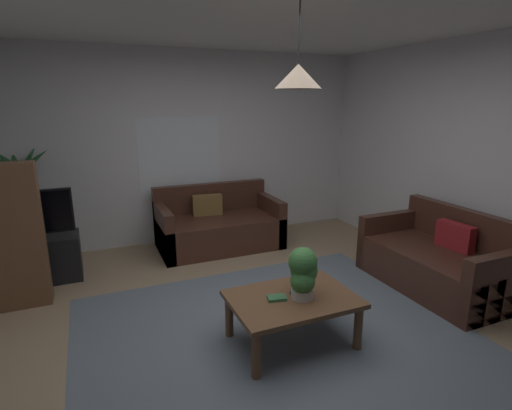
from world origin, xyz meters
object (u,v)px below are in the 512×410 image
at_px(coffee_table, 292,304).
at_px(pendant_lamp, 298,76).
at_px(book_on_table_0, 277,298).
at_px(bookshelf_corner, 1,238).
at_px(potted_plant_on_table, 303,271).
at_px(tv, 29,214).
at_px(tv_stand, 37,260).
at_px(couch_under_window, 218,227).
at_px(couch_right_side, 438,262).
at_px(remote_on_table_0, 295,290).
at_px(potted_palm_corner, 26,212).

xyz_separation_m(coffee_table, pendant_lamp, (-0.00, 0.00, 1.75)).
distance_m(book_on_table_0, pendant_lamp, 1.68).
bearing_deg(bookshelf_corner, potted_plant_on_table, -35.16).
xyz_separation_m(tv, pendant_lamp, (2.03, -2.11, 1.33)).
bearing_deg(pendant_lamp, bookshelf_corner, 144.43).
height_order(tv_stand, tv, tv).
bearing_deg(bookshelf_corner, tv_stand, 71.40).
height_order(bookshelf_corner, pendant_lamp, pendant_lamp).
relative_size(tv, bookshelf_corner, 0.61).
distance_m(book_on_table_0, bookshelf_corner, 2.62).
bearing_deg(couch_under_window, tv, -172.76).
xyz_separation_m(book_on_table_0, potted_plant_on_table, (0.21, -0.04, 0.21)).
xyz_separation_m(potted_plant_on_table, bookshelf_corner, (-2.29, 1.61, 0.07)).
bearing_deg(tv, book_on_table_0, -47.91).
height_order(book_on_table_0, potted_plant_on_table, potted_plant_on_table).
distance_m(couch_under_window, pendant_lamp, 3.01).
distance_m(couch_under_window, bookshelf_corner, 2.53).
xyz_separation_m(couch_right_side, book_on_table_0, (-2.05, -0.28, 0.15)).
relative_size(couch_under_window, coffee_table, 1.61).
xyz_separation_m(coffee_table, remote_on_table_0, (0.07, 0.08, 0.07)).
xyz_separation_m(potted_palm_corner, pendant_lamp, (2.13, -2.66, 1.44)).
height_order(potted_plant_on_table, tv_stand, potted_plant_on_table).
relative_size(coffee_table, tv, 1.17).
height_order(couch_right_side, potted_palm_corner, potted_palm_corner).
xyz_separation_m(couch_under_window, tv, (-2.18, -0.28, 0.50)).
bearing_deg(coffee_table, potted_plant_on_table, -20.81).
relative_size(tv, potted_palm_corner, 0.56).
xyz_separation_m(book_on_table_0, tv_stand, (-1.89, 2.12, -0.17)).
xyz_separation_m(potted_plant_on_table, potted_palm_corner, (-2.20, 2.68, 0.03)).
distance_m(couch_right_side, potted_palm_corner, 4.70).
relative_size(coffee_table, book_on_table_0, 6.79).
relative_size(coffee_table, bookshelf_corner, 0.72).
relative_size(bookshelf_corner, pendant_lamp, 2.35).
bearing_deg(bookshelf_corner, coffee_table, -35.57).
height_order(couch_under_window, potted_palm_corner, potted_palm_corner).
height_order(remote_on_table_0, bookshelf_corner, bookshelf_corner).
relative_size(couch_right_side, tv_stand, 1.71).
distance_m(book_on_table_0, potted_plant_on_table, 0.30).
bearing_deg(tv_stand, remote_on_table_0, -44.32).
bearing_deg(couch_under_window, book_on_table_0, -96.77).
height_order(book_on_table_0, remote_on_table_0, book_on_table_0).
xyz_separation_m(couch_right_side, tv_stand, (-3.95, 1.84, -0.02)).
relative_size(book_on_table_0, potted_palm_corner, 0.10).
height_order(coffee_table, tv, tv).
xyz_separation_m(couch_right_side, potted_palm_corner, (-4.05, 2.36, 0.39)).
distance_m(couch_right_side, pendant_lamp, 2.67).
xyz_separation_m(coffee_table, book_on_table_0, (-0.13, 0.01, 0.07)).
bearing_deg(tv_stand, tv, -90.00).
xyz_separation_m(book_on_table_0, bookshelf_corner, (-2.08, 1.57, 0.28)).
relative_size(book_on_table_0, remote_on_table_0, 0.92).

